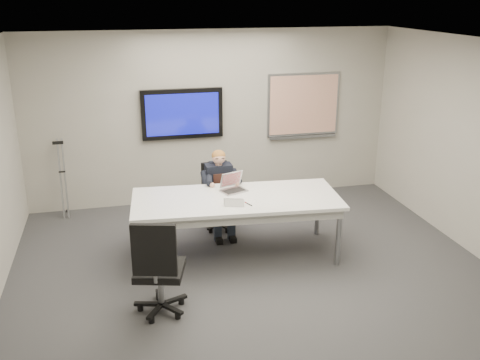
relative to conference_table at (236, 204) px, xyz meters
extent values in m
cube|color=#3B3B3D|center=(0.10, -0.86, -0.73)|extent=(6.00, 6.00, 0.02)
cube|color=silver|center=(0.10, -0.86, 2.07)|extent=(6.00, 6.00, 0.02)
cube|color=#A7A397|center=(0.10, 2.14, 0.67)|extent=(6.00, 0.02, 2.80)
cube|color=#A7A397|center=(0.10, -3.86, 0.67)|extent=(6.00, 0.02, 2.80)
cube|color=white|center=(0.00, 0.00, 0.07)|extent=(2.76, 1.34, 0.04)
cube|color=beige|center=(0.00, 0.00, -0.02)|extent=(2.64, 1.22, 0.11)
cylinder|color=gray|center=(-1.28, -0.36, -0.34)|extent=(0.07, 0.07, 0.78)
cylinder|color=gray|center=(1.20, -0.57, -0.34)|extent=(0.07, 0.07, 0.78)
cylinder|color=gray|center=(-1.20, 0.57, -0.34)|extent=(0.07, 0.07, 0.78)
cylinder|color=gray|center=(1.28, 0.36, -0.34)|extent=(0.07, 0.07, 0.78)
cube|color=black|center=(-0.40, 2.09, 0.77)|extent=(1.30, 0.08, 0.80)
cube|color=#0B0F83|center=(-0.40, 2.04, 0.77)|extent=(1.16, 0.01, 0.66)
cube|color=gray|center=(1.65, 2.11, 0.82)|extent=(1.25, 0.04, 1.05)
cube|color=white|center=(1.65, 2.09, 0.82)|extent=(1.18, 0.01, 0.98)
cube|color=gray|center=(1.65, 2.08, 0.27)|extent=(1.18, 0.05, 0.04)
cylinder|color=gray|center=(-0.06, 0.90, -0.47)|extent=(0.06, 0.06, 0.33)
cube|color=black|center=(-0.06, 0.90, -0.30)|extent=(0.47, 0.47, 0.07)
cube|color=black|center=(-0.08, 1.10, 0.00)|extent=(0.39, 0.09, 0.48)
cylinder|color=gray|center=(-1.11, -1.12, -0.42)|extent=(0.07, 0.07, 0.39)
cube|color=black|center=(-1.11, -1.12, -0.23)|extent=(0.62, 0.62, 0.08)
cube|color=black|center=(-1.17, -1.35, 0.14)|extent=(0.46, 0.17, 0.57)
cube|color=black|center=(-0.06, 0.87, 0.02)|extent=(0.38, 0.23, 0.52)
cube|color=#391E17|center=(-0.06, 0.75, 0.04)|extent=(0.20, 0.02, 0.25)
sphere|color=#E2A58A|center=(-0.06, 0.84, 0.39)|extent=(0.19, 0.19, 0.19)
ellipsoid|color=brown|center=(-0.06, 0.85, 0.41)|extent=(0.20, 0.20, 0.17)
cube|color=#A6A6A8|center=(0.02, 0.22, 0.10)|extent=(0.39, 0.33, 0.02)
cube|color=black|center=(0.02, 0.21, 0.11)|extent=(0.32, 0.25, 0.00)
cube|color=#A6A6A8|center=(0.02, 0.37, 0.22)|extent=(0.33, 0.19, 0.22)
cube|color=#AD121F|center=(0.02, 0.36, 0.22)|extent=(0.29, 0.16, 0.18)
cylinder|color=black|center=(0.09, -0.27, 0.10)|extent=(0.07, 0.14, 0.01)
camera|label=1|loc=(-1.46, -6.28, 2.60)|focal=40.00mm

